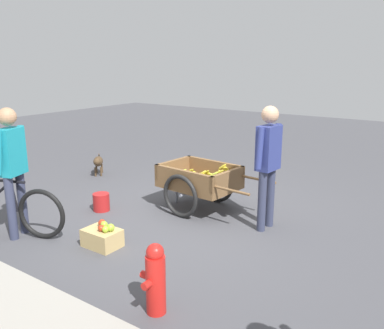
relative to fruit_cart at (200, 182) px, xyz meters
name	(u,v)px	position (x,y,z in m)	size (l,w,h in m)	color
ground_plane	(187,216)	(-0.01, 0.35, -0.44)	(24.00, 24.00, 0.00)	#47474C
fruit_cart	(200,182)	(0.00, 0.00, 0.00)	(1.71, 0.99, 0.72)	brown
vendor_person	(268,157)	(-1.14, 0.10, 0.56)	(0.23, 0.57, 1.66)	#333851
bicycle	(7,209)	(1.52, 2.20, -0.09)	(1.58, 0.70, 0.85)	black
cyclist_person	(12,161)	(1.38, 2.15, 0.56)	(0.31, 0.53, 1.66)	#333851
dog	(98,162)	(2.72, -0.46, -0.17)	(0.49, 0.52, 0.40)	#4C3823
fire_hydrant	(155,279)	(-1.15, 2.43, -0.11)	(0.25, 0.25, 0.67)	red
plastic_bucket	(101,202)	(1.19, 0.89, -0.31)	(0.25, 0.25, 0.27)	#B21E1E
mixed_fruit_crate	(102,237)	(0.25, 1.75, -0.31)	(0.44, 0.32, 0.31)	tan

